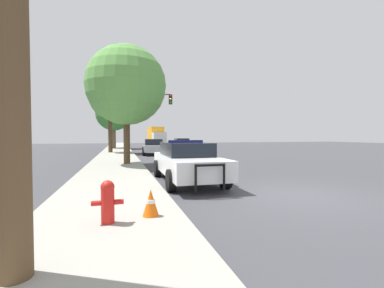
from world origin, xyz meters
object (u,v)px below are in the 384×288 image
at_px(box_truck, 156,135).
at_px(tree_sidewalk_mid, 110,99).
at_px(car_background_midblock, 153,146).
at_px(tree_sidewalk_far, 114,113).
at_px(traffic_cone, 151,202).
at_px(fire_hydrant, 108,200).
at_px(tree_sidewalk_near, 126,86).
at_px(car_background_oncoming, 182,144).
at_px(traffic_light, 144,110).
at_px(police_car, 187,161).
at_px(car_background_distant, 156,141).

height_order(box_truck, tree_sidewalk_mid, tree_sidewalk_mid).
height_order(car_background_midblock, tree_sidewalk_mid, tree_sidewalk_mid).
relative_size(tree_sidewalk_far, traffic_cone, 13.03).
distance_m(fire_hydrant, box_truck, 43.83).
relative_size(tree_sidewalk_mid, traffic_cone, 13.23).
xyz_separation_m(car_background_midblock, tree_sidewalk_near, (-2.53, -8.22, 3.79)).
bearing_deg(car_background_oncoming, traffic_light, 50.61).
relative_size(police_car, traffic_cone, 9.56).
xyz_separation_m(police_car, car_background_midblock, (0.53, 14.02, -0.03)).
height_order(car_background_oncoming, tree_sidewalk_near, tree_sidewalk_near).
xyz_separation_m(car_background_oncoming, tree_sidewalk_near, (-6.45, -13.51, 3.78)).
relative_size(traffic_light, traffic_cone, 10.56).
height_order(tree_sidewalk_mid, traffic_cone, tree_sidewalk_mid).
bearing_deg(traffic_light, fire_hydrant, -97.21).
relative_size(police_car, car_background_oncoming, 1.09).
xyz_separation_m(police_car, box_truck, (4.24, 38.91, 1.00)).
height_order(fire_hydrant, tree_sidewalk_near, tree_sidewalk_near).
xyz_separation_m(car_background_midblock, car_background_distant, (4.23, 28.44, -0.04)).
height_order(car_background_distant, car_background_oncoming, car_background_oncoming).
relative_size(car_background_midblock, tree_sidewalk_near, 0.67).
bearing_deg(traffic_light, tree_sidewalk_mid, 143.92).
xyz_separation_m(fire_hydrant, car_background_midblock, (3.14, 18.38, 0.20)).
distance_m(police_car, tree_sidewalk_near, 7.19).
relative_size(police_car, tree_sidewalk_near, 0.76).
xyz_separation_m(traffic_light, car_background_midblock, (0.77, -0.35, -3.33)).
bearing_deg(tree_sidewalk_mid, car_background_oncoming, 19.71).
bearing_deg(tree_sidewalk_mid, tree_sidewalk_far, 89.04).
bearing_deg(police_car, traffic_cone, 66.79).
relative_size(fire_hydrant, car_background_distant, 0.18).
distance_m(car_background_midblock, tree_sidewalk_mid, 6.35).
distance_m(fire_hydrant, traffic_cone, 0.84).
bearing_deg(traffic_cone, car_background_distant, 81.97).
bearing_deg(police_car, fire_hydrant, 59.54).
xyz_separation_m(fire_hydrant, tree_sidewalk_mid, (-0.63, 20.92, 4.64)).
xyz_separation_m(car_background_oncoming, box_truck, (-0.21, 19.61, 1.02)).
relative_size(traffic_light, car_background_oncoming, 1.21).
distance_m(police_car, car_background_midblock, 14.03).
relative_size(car_background_midblock, car_background_distant, 1.01).
bearing_deg(traffic_cone, car_background_oncoming, 75.05).
relative_size(car_background_oncoming, traffic_cone, 8.76).
height_order(police_car, tree_sidewalk_near, tree_sidewalk_near).
relative_size(car_background_midblock, traffic_cone, 8.43).
height_order(car_background_midblock, box_truck, box_truck).
bearing_deg(police_car, car_background_oncoming, -102.49).
height_order(fire_hydrant, car_background_midblock, car_background_midblock).
xyz_separation_m(car_background_distant, traffic_cone, (-6.58, -46.60, -0.31)).
distance_m(fire_hydrant, traffic_light, 19.21).
relative_size(police_car, traffic_light, 0.91).
distance_m(traffic_light, box_truck, 25.06).
xyz_separation_m(tree_sidewalk_mid, traffic_cone, (1.42, -20.70, -4.79)).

